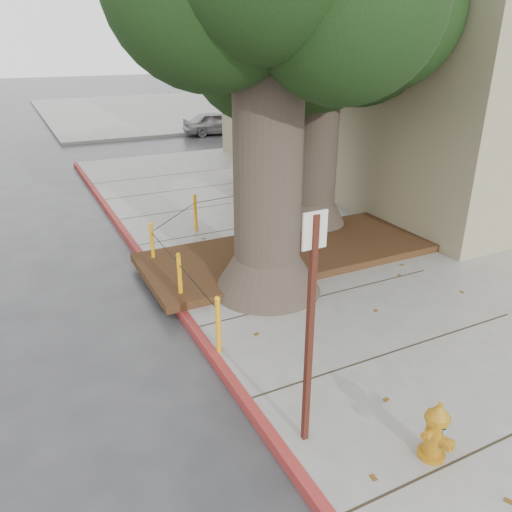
{
  "coord_description": "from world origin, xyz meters",
  "views": [
    {
      "loc": [
        -4.25,
        -4.78,
        4.51
      ],
      "look_at": [
        -0.75,
        2.26,
        1.1
      ],
      "focal_mm": 35.0,
      "sensor_mm": 36.0,
      "label": 1
    }
  ],
  "objects_px": {
    "signpost": "(310,321)",
    "car_red": "(280,120)",
    "fire_hydrant": "(436,431)",
    "car_silver": "(216,123)"
  },
  "relations": [
    {
      "from": "signpost",
      "to": "car_red",
      "type": "xyz_separation_m",
      "value": [
        10.42,
        19.47,
        -1.09
      ]
    },
    {
      "from": "signpost",
      "to": "car_red",
      "type": "distance_m",
      "value": 22.11
    },
    {
      "from": "fire_hydrant",
      "to": "car_silver",
      "type": "height_order",
      "value": "car_silver"
    },
    {
      "from": "signpost",
      "to": "fire_hydrant",
      "type": "bearing_deg",
      "value": -39.0
    },
    {
      "from": "fire_hydrant",
      "to": "signpost",
      "type": "xyz_separation_m",
      "value": [
        -1.15,
        0.89,
        1.24
      ]
    },
    {
      "from": "fire_hydrant",
      "to": "car_red",
      "type": "relative_size",
      "value": 0.18
    },
    {
      "from": "signpost",
      "to": "car_red",
      "type": "height_order",
      "value": "signpost"
    },
    {
      "from": "fire_hydrant",
      "to": "signpost",
      "type": "relative_size",
      "value": 0.26
    },
    {
      "from": "fire_hydrant",
      "to": "car_silver",
      "type": "xyz_separation_m",
      "value": [
        6.16,
        21.54,
        0.06
      ]
    },
    {
      "from": "signpost",
      "to": "car_silver",
      "type": "relative_size",
      "value": 0.84
    }
  ]
}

